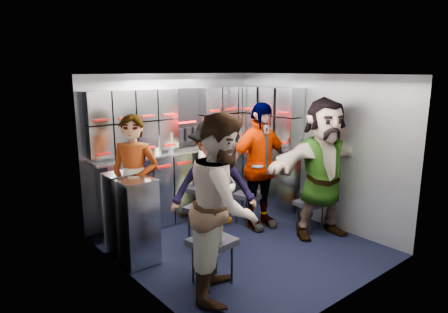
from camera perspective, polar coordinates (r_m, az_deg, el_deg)
floor at (r=5.11m, az=2.38°, el=-12.63°), size 3.00×3.00×0.00m
wall_back at (r=5.94m, az=-7.26°, el=1.49°), size 2.80×0.04×2.10m
wall_left at (r=3.99m, az=-12.61°, el=-4.07°), size 0.04×3.00×2.10m
wall_right at (r=5.78m, az=12.84°, el=0.98°), size 0.04×3.00×2.10m
ceiling at (r=4.64m, az=2.62°, el=11.61°), size 2.80×3.00×0.02m
cart_bank_back at (r=5.90m, az=-6.02°, el=-4.10°), size 2.68×0.38×0.99m
cart_bank_left at (r=4.73m, az=-13.16°, el=-8.56°), size 0.38×0.76×0.99m
counter at (r=5.77m, az=-6.13°, el=0.85°), size 2.68×0.42×0.03m
locker_bank_back at (r=5.75m, az=-6.57°, el=5.59°), size 2.68×0.28×0.82m
locker_bank_right at (r=6.05m, az=6.89°, el=5.92°), size 0.28×1.00×0.82m
right_cabinet at (r=6.17m, az=7.33°, el=-3.34°), size 0.28×1.20×1.00m
coffee_niche at (r=5.90m, az=-5.42°, el=5.59°), size 0.46×0.16×0.84m
red_latch_strip at (r=5.64m, az=-4.97°, el=-0.80°), size 2.60×0.02×0.03m
jump_seat_near_left at (r=4.13m, az=-1.68°, el=-12.41°), size 0.44×0.42×0.49m
jump_seat_mid_left at (r=5.03m, az=-2.72°, el=-7.66°), size 0.51×0.50×0.49m
jump_seat_center at (r=5.81m, az=-2.62°, el=-4.88°), size 0.54×0.53×0.50m
jump_seat_mid_right at (r=5.69m, az=3.66°, el=-5.69°), size 0.46×0.45×0.45m
jump_seat_near_right at (r=5.55m, az=12.21°, el=-6.76°), size 0.37×0.36×0.42m
attendant_standing at (r=4.82m, az=-12.68°, el=-3.97°), size 0.69×0.72×1.66m
attendant_arc_a at (r=3.83m, az=-0.05°, el=-7.00°), size 1.09×1.08×1.78m
attendant_arc_b at (r=4.78m, az=-1.46°, el=-4.16°), size 1.19×1.05×1.60m
attendant_arc_c at (r=5.59m, az=-1.54°, el=-2.21°), size 0.82×0.62×1.51m
attendant_arc_d at (r=5.44m, az=5.03°, el=-1.41°), size 1.05×0.51×1.74m
attendant_arc_e at (r=5.29m, az=14.00°, el=-1.63°), size 1.77×1.13×1.83m
bottle_left at (r=5.59m, az=-7.64°, el=2.05°), size 0.07×0.07×0.28m
bottle_mid at (r=5.50m, az=-9.35°, el=1.58°), size 0.06×0.06×0.23m
bottle_right at (r=6.37m, az=2.28°, el=3.15°), size 0.07×0.07×0.22m
cup_left at (r=5.48m, az=-9.66°, el=0.77°), size 0.07×0.07×0.09m
cup_right at (r=6.13m, az=-0.28°, el=2.27°), size 0.09×0.09×0.11m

